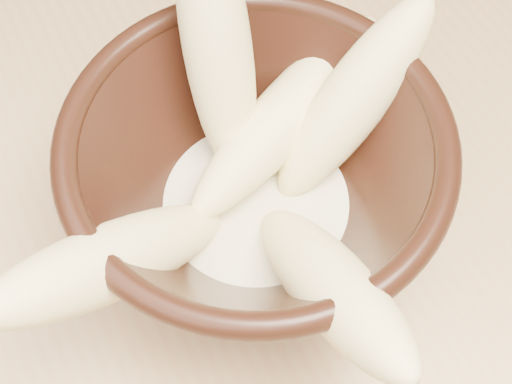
# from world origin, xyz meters

# --- Properties ---
(bowl) EXTENTS (0.22, 0.22, 0.12)m
(bowl) POSITION_xyz_m (-0.23, 0.04, 0.82)
(bowl) COLOR black
(bowl) RESTS_ON table
(milk_puddle) EXTENTS (0.13, 0.13, 0.02)m
(milk_puddle) POSITION_xyz_m (-0.23, 0.04, 0.79)
(milk_puddle) COLOR beige
(milk_puddle) RESTS_ON bowl
(banana_upright) EXTENTS (0.07, 0.13, 0.17)m
(banana_upright) POSITION_xyz_m (-0.23, 0.10, 0.87)
(banana_upright) COLOR #E2CE85
(banana_upright) RESTS_ON bowl
(banana_left) EXTENTS (0.17, 0.09, 0.13)m
(banana_left) POSITION_xyz_m (-0.33, 0.01, 0.84)
(banana_left) COLOR #E2CE85
(banana_left) RESTS_ON bowl
(banana_right) EXTENTS (0.15, 0.08, 0.13)m
(banana_right) POSITION_xyz_m (-0.16, 0.05, 0.84)
(banana_right) COLOR #E2CE85
(banana_right) RESTS_ON bowl
(banana_across) EXTENTS (0.19, 0.12, 0.05)m
(banana_across) POSITION_xyz_m (-0.19, 0.07, 0.82)
(banana_across) COLOR #E2CE85
(banana_across) RESTS_ON bowl
(banana_front) EXTENTS (0.04, 0.16, 0.12)m
(banana_front) POSITION_xyz_m (-0.23, -0.05, 0.84)
(banana_front) COLOR #E2CE85
(banana_front) RESTS_ON bowl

